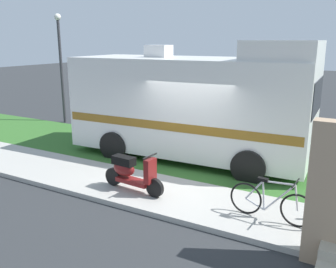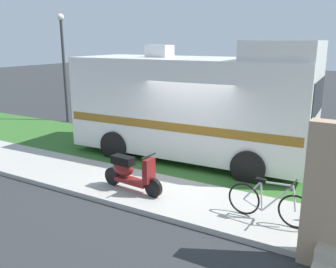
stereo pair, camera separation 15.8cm
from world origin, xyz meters
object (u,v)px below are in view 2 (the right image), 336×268
(pickup_truck_near, at_px, (182,102))
(pickup_truck_far, at_px, (162,89))
(scooter, at_px, (130,172))
(street_lamp_post, at_px, (64,59))
(motorhome_rv, at_px, (194,104))
(bottle_green, at_px, (305,215))
(bicycle, at_px, (269,203))

(pickup_truck_near, bearing_deg, pickup_truck_far, 131.10)
(pickup_truck_near, xyz_separation_m, pickup_truck_far, (-3.17, 3.64, -0.04))
(scooter, distance_m, street_lamp_post, 9.00)
(scooter, bearing_deg, motorhome_rv, 88.69)
(scooter, height_order, bottle_green, scooter)
(motorhome_rv, distance_m, street_lamp_post, 7.50)
(pickup_truck_far, relative_size, bottle_green, 21.06)
(street_lamp_post, bearing_deg, pickup_truck_far, 75.07)
(bicycle, bearing_deg, pickup_truck_far, 129.65)
(motorhome_rv, bearing_deg, pickup_truck_far, 126.85)
(bicycle, relative_size, pickup_truck_near, 0.32)
(motorhome_rv, bearing_deg, scooter, -91.31)
(pickup_truck_near, height_order, bottle_green, pickup_truck_near)
(motorhome_rv, height_order, bicycle, motorhome_rv)
(motorhome_rv, relative_size, bicycle, 4.24)
(scooter, height_order, pickup_truck_far, pickup_truck_far)
(pickup_truck_near, bearing_deg, street_lamp_post, -156.18)
(motorhome_rv, bearing_deg, street_lamp_post, 165.60)
(motorhome_rv, distance_m, scooter, 3.41)
(pickup_truck_near, relative_size, street_lamp_post, 1.14)
(motorhome_rv, xyz_separation_m, pickup_truck_far, (-5.66, 7.55, -0.75))
(motorhome_rv, height_order, pickup_truck_near, motorhome_rv)
(scooter, bearing_deg, street_lamp_post, 144.55)
(motorhome_rv, bearing_deg, pickup_truck_near, 122.43)
(motorhome_rv, distance_m, bicycle, 4.59)
(pickup_truck_far, distance_m, street_lamp_post, 6.19)
(motorhome_rv, relative_size, street_lamp_post, 1.55)
(scooter, bearing_deg, pickup_truck_far, 117.42)
(scooter, distance_m, bottle_green, 3.92)
(motorhome_rv, relative_size, bottle_green, 28.16)
(scooter, distance_m, pickup_truck_far, 12.14)
(bicycle, distance_m, bottle_green, 0.78)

